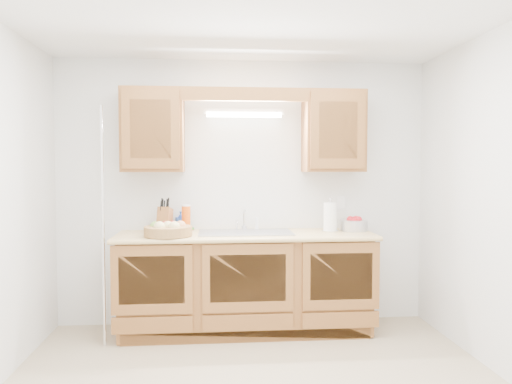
{
  "coord_description": "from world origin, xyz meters",
  "views": [
    {
      "loc": [
        -0.29,
        -3.26,
        1.5
      ],
      "look_at": [
        0.06,
        0.85,
        1.29
      ],
      "focal_mm": 35.0,
      "sensor_mm": 36.0,
      "label": 1
    }
  ],
  "objects": [
    {
      "name": "outlet_plate",
      "position": [
        0.95,
        1.49,
        1.15
      ],
      "size": [
        0.08,
        0.01,
        0.12
      ],
      "primitive_type": "cube",
      "color": "white",
      "rests_on": "room"
    },
    {
      "name": "sponge",
      "position": [
        -0.54,
        1.44,
        0.91
      ],
      "size": [
        0.14,
        0.11,
        0.02
      ],
      "rotation": [
        0.0,
        0.0,
        -0.31
      ],
      "color": "#CC333F",
      "rests_on": "countertop"
    },
    {
      "name": "fluorescent_fixture",
      "position": [
        0.0,
        1.42,
        2.0
      ],
      "size": [
        0.76,
        0.08,
        0.08
      ],
      "color": "white",
      "rests_on": "room"
    },
    {
      "name": "soap_bottle",
      "position": [
        -0.6,
        1.44,
        0.99
      ],
      "size": [
        0.1,
        0.11,
        0.18
      ],
      "primitive_type": "imported",
      "rotation": [
        0.0,
        0.0,
        0.34
      ],
      "color": "blue",
      "rests_on": "countertop"
    },
    {
      "name": "valance",
      "position": [
        0.0,
        1.19,
        2.14
      ],
      "size": [
        2.2,
        0.05,
        0.12
      ],
      "primitive_type": "cube",
      "color": "brown",
      "rests_on": "room"
    },
    {
      "name": "upper_cabinet_left",
      "position": [
        -0.83,
        1.33,
        1.83
      ],
      "size": [
        0.55,
        0.33,
        0.75
      ],
      "primitive_type": "cube",
      "color": "brown",
      "rests_on": "room"
    },
    {
      "name": "upper_cabinet_right",
      "position": [
        0.83,
        1.33,
        1.83
      ],
      "size": [
        0.55,
        0.33,
        0.75
      ],
      "primitive_type": "cube",
      "color": "brown",
      "rests_on": "room"
    },
    {
      "name": "wire_shelf_pole",
      "position": [
        -1.2,
        0.94,
        1.0
      ],
      "size": [
        0.03,
        0.03,
        2.0
      ],
      "primitive_type": "cylinder",
      "color": "silver",
      "rests_on": "ground"
    },
    {
      "name": "orange_canister",
      "position": [
        -0.54,
        1.35,
        1.02
      ],
      "size": [
        0.11,
        0.11,
        0.25
      ],
      "rotation": [
        0.0,
        0.0,
        -0.39
      ],
      "color": "#E4540C",
      "rests_on": "countertop"
    },
    {
      "name": "paper_towel",
      "position": [
        0.78,
        1.24,
        1.03
      ],
      "size": [
        0.15,
        0.15,
        0.31
      ],
      "rotation": [
        0.0,
        0.0,
        0.1
      ],
      "color": "silver",
      "rests_on": "countertop"
    },
    {
      "name": "knife_block",
      "position": [
        -0.73,
        1.34,
        1.02
      ],
      "size": [
        0.15,
        0.2,
        0.32
      ],
      "rotation": [
        0.0,
        0.0,
        -0.25
      ],
      "color": "brown",
      "rests_on": "countertop"
    },
    {
      "name": "fruit_basket",
      "position": [
        -0.68,
        1.05,
        0.96
      ],
      "size": [
        0.53,
        0.53,
        0.13
      ],
      "rotation": [
        0.0,
        0.0,
        -0.35
      ],
      "color": "#B28148",
      "rests_on": "countertop"
    },
    {
      "name": "base_cabinets",
      "position": [
        0.0,
        1.2,
        0.44
      ],
      "size": [
        2.2,
        0.6,
        0.86
      ],
      "primitive_type": "cube",
      "color": "brown",
      "rests_on": "ground"
    },
    {
      "name": "countertop",
      "position": [
        0.0,
        1.19,
        0.88
      ],
      "size": [
        2.3,
        0.63,
        0.04
      ],
      "primitive_type": "cube",
      "color": "tan",
      "rests_on": "base_cabinets"
    },
    {
      "name": "apple_bowl",
      "position": [
        1.02,
        1.27,
        0.96
      ],
      "size": [
        0.33,
        0.33,
        0.14
      ],
      "rotation": [
        0.0,
        0.0,
        0.28
      ],
      "color": "silver",
      "rests_on": "countertop"
    },
    {
      "name": "sink",
      "position": [
        0.0,
        1.21,
        0.83
      ],
      "size": [
        0.84,
        0.46,
        0.36
      ],
      "color": "#9E9EA3",
      "rests_on": "countertop"
    },
    {
      "name": "room",
      "position": [
        0.0,
        0.0,
        1.25
      ],
      "size": [
        3.52,
        3.5,
        2.5
      ],
      "color": "tan",
      "rests_on": "ground"
    }
  ]
}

